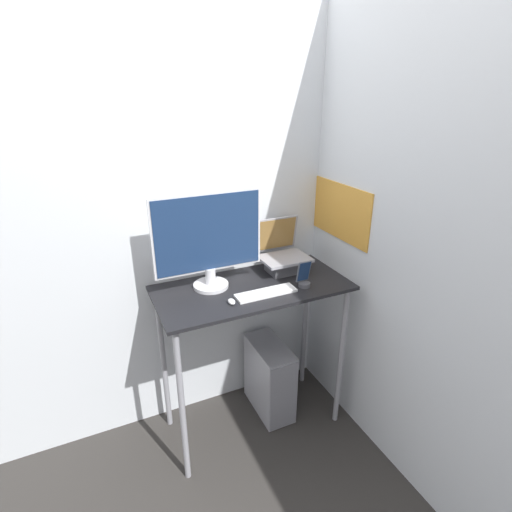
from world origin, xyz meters
The scene contains 10 objects.
ground_plane centered at (0.00, 0.00, 0.00)m, with size 12.00×12.00×0.00m, color #2D2B28.
wall_back centered at (0.00, 0.60, 1.30)m, with size 6.00×0.05×2.60m.
wall_side_right centered at (0.63, 0.00, 1.30)m, with size 0.06×6.00×2.60m.
desk centered at (0.00, 0.26, 0.85)m, with size 1.09×0.52×0.99m.
laptop centered at (0.26, 0.38, 1.07)m, with size 0.29×0.26×0.31m.
monitor centered at (-0.21, 0.35, 1.26)m, with size 0.60×0.20×0.53m.
keyboard centered at (0.03, 0.14, 1.00)m, with size 0.34×0.10×0.02m.
mouse centered at (-0.18, 0.12, 1.00)m, with size 0.03×0.06×0.02m.
cell_phone centered at (0.26, 0.14, 1.04)m, with size 0.08×0.07×0.15m.
computer_tower centered at (0.15, 0.32, 0.25)m, with size 0.20×0.40×0.50m.
Camera 1 is at (-0.82, -1.56, 2.01)m, focal length 28.00 mm.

